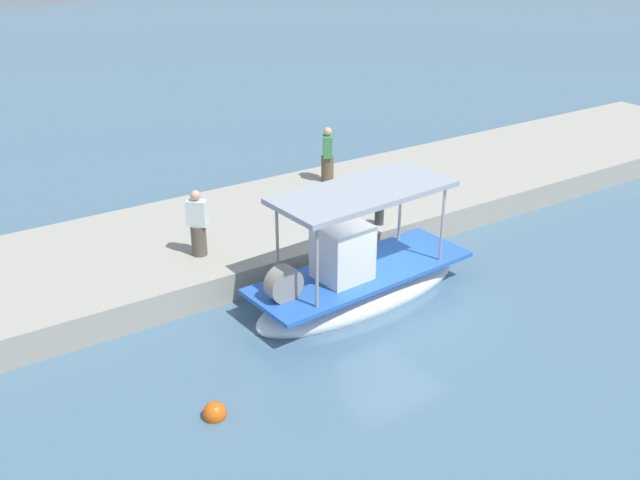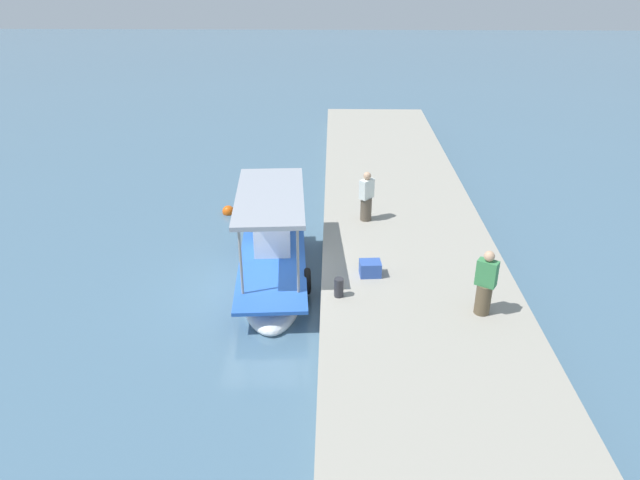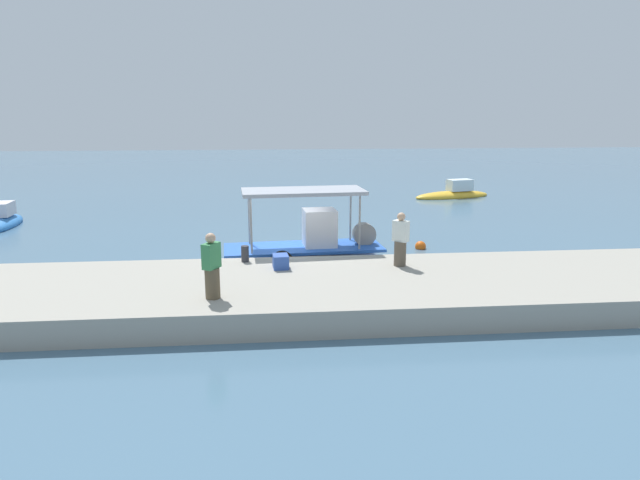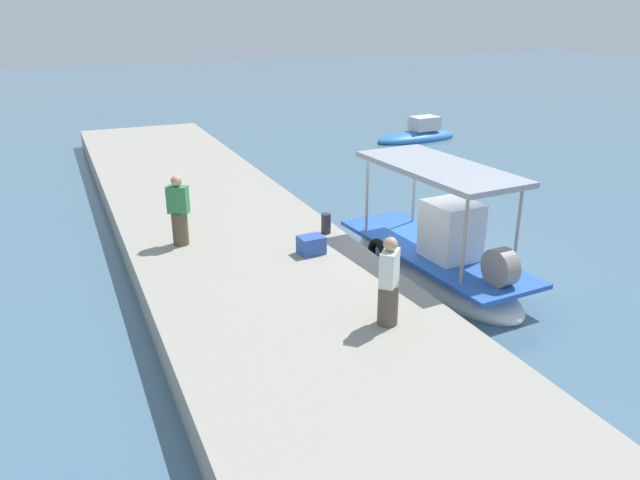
{
  "view_description": "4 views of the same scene",
  "coord_description": "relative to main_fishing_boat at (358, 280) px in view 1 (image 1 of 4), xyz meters",
  "views": [
    {
      "loc": [
        9.43,
        11.62,
        8.33
      ],
      "look_at": [
        0.86,
        -1.42,
        1.09
      ],
      "focal_mm": 40.72,
      "sensor_mm": 36.0,
      "label": 1
    },
    {
      "loc": [
        -14.02,
        -1.88,
        8.58
      ],
      "look_at": [
        0.65,
        -1.56,
        1.26
      ],
      "focal_mm": 32.68,
      "sensor_mm": 36.0,
      "label": 2
    },
    {
      "loc": [
        -0.7,
        -19.12,
        5.32
      ],
      "look_at": [
        0.95,
        -1.71,
        1.27
      ],
      "focal_mm": 31.51,
      "sensor_mm": 36.0,
      "label": 3
    },
    {
      "loc": [
        11.74,
        -7.99,
        6.01
      ],
      "look_at": [
        0.26,
        -2.98,
        1.26
      ],
      "focal_mm": 34.81,
      "sensor_mm": 36.0,
      "label": 4
    }
  ],
  "objects": [
    {
      "name": "ground_plane",
      "position": [
        -0.61,
        0.21,
        -0.48
      ],
      "size": [
        120.0,
        120.0,
        0.0
      ],
      "primitive_type": "plane",
      "color": "slate"
    },
    {
      "name": "dock_quay",
      "position": [
        -0.61,
        -3.99,
        -0.12
      ],
      "size": [
        36.0,
        5.14,
        0.72
      ],
      "primitive_type": "cube",
      "color": "#9D988B",
      "rests_on": "ground_plane"
    },
    {
      "name": "marker_buoy",
      "position": [
        4.66,
        2.08,
        -0.39
      ],
      "size": [
        0.43,
        0.43,
        0.43
      ],
      "color": "#E25912",
      "rests_on": "ground_plane"
    },
    {
      "name": "cargo_crate",
      "position": [
        -0.95,
        -2.72,
        0.44
      ],
      "size": [
        0.49,
        0.59,
        0.41
      ],
      "primitive_type": "cube",
      "rotation": [
        0.0,
        0.0,
        1.64
      ],
      "color": "#3153A8",
      "rests_on": "dock_quay"
    },
    {
      "name": "main_fishing_boat",
      "position": [
        0.0,
        0.0,
        0.0
      ],
      "size": [
        5.81,
        2.28,
        3.04
      ],
      "color": "white",
      "rests_on": "ground_plane"
    },
    {
      "name": "fisherman_by_crate",
      "position": [
        2.66,
        -2.78,
        0.98
      ],
      "size": [
        0.51,
        0.51,
        1.64
      ],
      "color": "brown",
      "rests_on": "dock_quay"
    },
    {
      "name": "mooring_bollard",
      "position": [
        -2.04,
        -1.87,
        0.49
      ],
      "size": [
        0.24,
        0.24,
        0.5
      ],
      "primitive_type": "cylinder",
      "color": "#2D2D33",
      "rests_on": "dock_quay"
    },
    {
      "name": "fisherman_near_bollard",
      "position": [
        -2.72,
        -5.32,
        0.99
      ],
      "size": [
        0.51,
        0.54,
        1.67
      ],
      "color": "brown",
      "rests_on": "dock_quay"
    }
  ]
}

